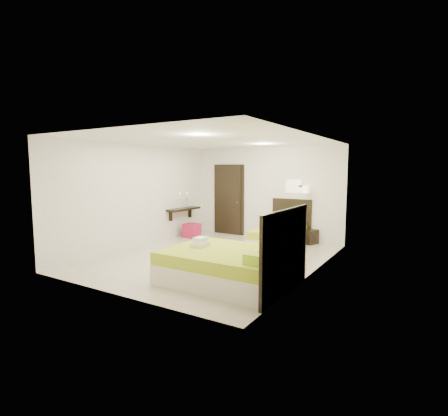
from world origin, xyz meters
The scene contains 7 objects.
floor centered at (0.00, 0.00, 0.00)m, with size 5.50×5.50×0.00m, color beige.
bed_single centered at (0.81, 1.90, 0.28)m, with size 1.12×1.87×1.54m.
bed_double centered at (1.25, -1.29, 0.32)m, with size 2.17×1.85×1.79m.
nightstand centered at (1.33, 2.61, 0.19)m, with size 0.43×0.38×0.38m, color black.
ottoman centered at (-1.83, 1.65, 0.20)m, with size 0.40×0.40×0.40m, color #9D143A.
door centered at (-1.20, 2.70, 1.05)m, with size 1.02×0.15×2.14m.
console_shelf centered at (-2.08, 1.60, 0.82)m, with size 0.35×1.20×0.78m.
Camera 1 is at (4.21, -6.41, 1.97)m, focal length 28.00 mm.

